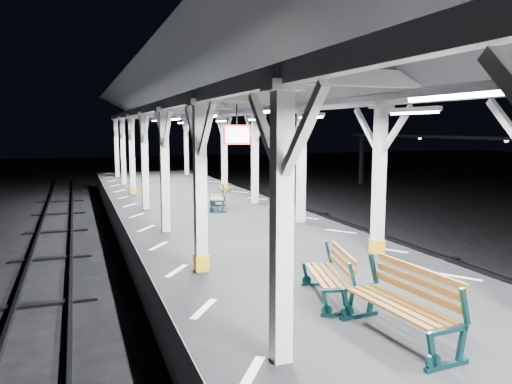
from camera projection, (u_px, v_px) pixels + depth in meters
ground at (342, 347)px, 8.68m from camera, size 120.00×120.00×0.00m
platform at (342, 319)px, 8.62m from camera, size 6.00×50.00×1.00m
hazard_stripes_left at (204, 309)px, 7.73m from camera, size 1.00×48.00×0.01m
hazard_stripes_right at (457, 277)px, 9.38m from camera, size 1.00×48.00×0.01m
canopy at (348, 80)px, 8.08m from camera, size 5.40×49.00×4.65m
bench_near at (405, 302)px, 6.57m from camera, size 0.79×1.82×0.96m
bench_mid at (332, 273)px, 8.10m from camera, size 0.91×1.60×0.82m
bench_far at (220, 197)px, 17.08m from camera, size 0.97×1.61×0.82m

